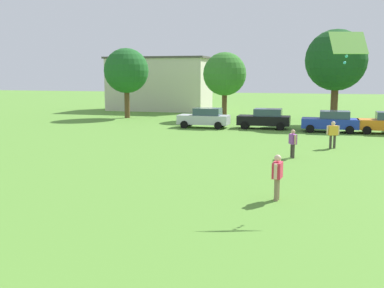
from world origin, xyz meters
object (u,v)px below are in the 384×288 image
kite (348,44)px  adult_bystander (277,173)px  parked_car_silver_0 (205,118)px  parked_car_blue_2 (331,121)px  tree_far_left (126,71)px  bystander_midfield (333,132)px  tree_left (225,74)px  bystander_near_trees (293,141)px  parked_car_black_1 (265,119)px  tree_center (336,60)px

kite → adult_bystander: bearing=-158.3°
parked_car_silver_0 → adult_bystander: bearing=110.4°
parked_car_blue_2 → tree_far_left: 21.80m
bystander_midfield → tree_left: tree_left is taller
tree_left → parked_car_blue_2: bearing=-37.9°
kite → tree_far_left: 34.03m
bystander_near_trees → parked_car_black_1: size_ratio=0.36×
kite → parked_car_silver_0: 23.60m
bystander_near_trees → tree_left: size_ratio=0.23×
adult_bystander → kite: size_ratio=1.20×
kite → parked_car_blue_2: 20.91m
parked_car_silver_0 → tree_left: (0.18, 7.54, 3.66)m
tree_center → bystander_midfield: bearing=-91.6°
tree_center → adult_bystander: bearing=-95.5°
parked_car_silver_0 → tree_far_left: tree_far_left is taller
parked_car_black_1 → bystander_midfield: bearing=119.3°
bystander_midfield → kite: bearing=71.6°
tree_center → parked_car_silver_0: bearing=-152.2°
tree_left → bystander_near_trees: bearing=-68.7°
bystander_near_trees → parked_car_silver_0: bearing=6.4°
kite → tree_center: (0.35, 26.33, 0.15)m
adult_bystander → parked_car_black_1: size_ratio=0.39×
parked_car_silver_0 → parked_car_black_1: 5.06m
tree_left → tree_center: (10.47, -1.92, 1.21)m
kite → parked_car_black_1: size_ratio=0.32×
adult_bystander → kite: kite is taller
tree_center → tree_left: bearing=169.6°
bystander_near_trees → kite: bearing=169.5°
adult_bystander → parked_car_blue_2: bearing=-179.9°
parked_car_black_1 → kite: bearing=103.9°
adult_bystander → tree_center: bearing=-179.3°
kite → parked_car_black_1: bearing=103.9°
tree_left → bystander_midfield: bearing=-58.2°
parked_car_silver_0 → tree_far_left: bearing=-33.6°
kite → tree_center: tree_center is taller
adult_bystander → parked_car_black_1: (-3.02, 22.24, -0.14)m
parked_car_blue_2 → tree_center: (0.34, 5.96, 4.87)m
bystander_near_trees → parked_car_black_1: parked_car_black_1 is taller
kite → tree_left: 30.03m
parked_car_black_1 → bystander_near_trees: bearing=102.9°
bystander_near_trees → tree_left: bearing=-4.7°
adult_bystander → parked_car_silver_0: size_ratio=0.39×
adult_bystander → bystander_near_trees: adult_bystander is taller
parked_car_silver_0 → bystander_near_trees: bearing=122.5°
parked_car_silver_0 → tree_far_left: 12.61m
bystander_midfield → parked_car_black_1: (-5.24, 9.32, -0.14)m
bystander_midfield → tree_far_left: 25.65m
tree_far_left → parked_car_silver_0: bearing=-33.6°
adult_bystander → tree_left: (-7.86, 29.15, 3.52)m
bystander_near_trees → tree_center: tree_center is taller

